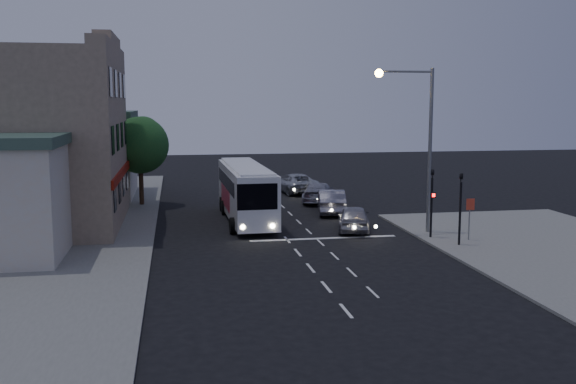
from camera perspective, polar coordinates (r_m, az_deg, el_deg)
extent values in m
plane|color=black|center=(32.41, 0.54, -5.01)|extent=(120.00, 120.00, 0.00)
cube|color=slate|center=(33.72, 24.26, -5.10)|extent=(12.00, 24.00, 0.12)
cube|color=slate|center=(40.36, -20.16, -2.83)|extent=(12.00, 50.00, 0.12)
cube|color=silver|center=(23.01, 5.19, -10.47)|extent=(0.12, 1.60, 0.01)
cube|color=silver|center=(25.78, 3.42, -8.42)|extent=(0.12, 1.60, 0.01)
cube|color=silver|center=(28.60, 2.02, -6.76)|extent=(0.12, 1.60, 0.01)
cube|color=silver|center=(31.45, 0.87, -5.40)|extent=(0.12, 1.60, 0.01)
cube|color=silver|center=(34.33, -0.07, -4.26)|extent=(0.12, 1.60, 0.01)
cube|color=silver|center=(37.23, -0.87, -3.30)|extent=(0.12, 1.60, 0.01)
cube|color=silver|center=(40.14, -1.56, -2.48)|extent=(0.12, 1.60, 0.01)
cube|color=silver|center=(43.06, -2.15, -1.77)|extent=(0.12, 1.60, 0.01)
cube|color=silver|center=(46.00, -2.66, -1.15)|extent=(0.12, 1.60, 0.01)
cube|color=silver|center=(48.94, -3.11, -0.60)|extent=(0.12, 1.60, 0.01)
cube|color=silver|center=(25.27, 7.53, -8.81)|extent=(0.10, 1.50, 0.01)
cube|color=silver|center=(28.04, 5.67, -7.10)|extent=(0.10, 1.50, 0.01)
cube|color=silver|center=(30.84, 4.16, -5.69)|extent=(0.10, 1.50, 0.01)
cube|color=silver|center=(33.68, 2.91, -4.51)|extent=(0.10, 1.50, 0.01)
cube|color=silver|center=(36.55, 1.86, -3.51)|extent=(0.10, 1.50, 0.01)
cube|color=silver|center=(39.44, 0.96, -2.66)|extent=(0.10, 1.50, 0.01)
cube|color=silver|center=(42.34, 0.19, -1.93)|extent=(0.10, 1.50, 0.01)
cube|color=silver|center=(45.25, -0.49, -1.29)|extent=(0.10, 1.50, 0.01)
cube|color=silver|center=(48.18, -1.08, -0.72)|extent=(0.10, 1.50, 0.01)
cube|color=silver|center=(51.11, -1.60, -0.23)|extent=(0.10, 1.50, 0.01)
cube|color=silver|center=(34.72, 3.19, -4.13)|extent=(8.00, 0.35, 0.01)
cube|color=white|center=(39.67, -3.77, 0.06)|extent=(2.56, 11.34, 3.01)
cube|color=white|center=(39.48, -3.79, 2.30)|extent=(2.18, 10.96, 0.17)
cube|color=black|center=(34.09, -2.74, -0.42)|extent=(2.17, 0.15, 1.41)
cube|color=black|center=(40.20, -2.17, 1.06)|extent=(0.21, 9.42, 0.85)
cube|color=black|center=(39.94, -5.54, 0.98)|extent=(0.21, 9.42, 0.85)
cube|color=#A71F33|center=(40.80, -2.24, -0.31)|extent=(0.12, 5.18, 1.32)
cube|color=#A71F33|center=(40.55, -5.59, -0.39)|extent=(0.12, 5.18, 1.32)
cylinder|color=black|center=(35.89, -4.93, -3.00)|extent=(0.35, 0.95, 0.94)
cylinder|color=black|center=(36.17, -1.21, -2.88)|extent=(0.35, 0.95, 0.94)
cylinder|color=black|center=(42.08, -5.70, -1.39)|extent=(0.35, 0.95, 0.94)
cylinder|color=black|center=(42.32, -2.52, -1.30)|extent=(0.35, 0.95, 0.94)
cylinder|color=black|center=(43.66, -5.86, -1.05)|extent=(0.35, 0.95, 0.94)
cylinder|color=black|center=(43.89, -2.79, -0.97)|extent=(0.35, 0.95, 0.94)
cylinder|color=#FFF2CC|center=(34.20, -4.04, -3.13)|extent=(0.25, 0.05, 0.24)
cylinder|color=#FFF2CC|center=(34.40, -1.39, -3.05)|extent=(0.25, 0.05, 0.24)
imported|color=#92919A|center=(36.83, 5.85, -2.30)|extent=(2.78, 4.64, 1.48)
imported|color=slate|center=(42.43, 3.86, -0.84)|extent=(2.54, 5.06, 1.59)
imported|color=#9999A5|center=(47.11, 2.72, -0.04)|extent=(3.55, 5.44, 1.46)
imported|color=#ADB0B6|center=(52.17, 0.61, 0.80)|extent=(3.47, 5.97, 1.56)
cylinder|color=black|center=(35.00, 12.63, -1.36)|extent=(0.12, 0.12, 3.20)
imported|color=black|center=(34.73, 12.73, 1.98)|extent=(0.15, 0.18, 0.90)
cube|color=black|center=(34.73, 12.78, -0.27)|extent=(0.25, 0.12, 0.30)
cube|color=#FF0C0C|center=(34.66, 12.82, -0.29)|extent=(0.16, 0.02, 0.18)
cylinder|color=black|center=(33.47, 15.05, -1.86)|extent=(0.12, 0.12, 3.20)
imported|color=black|center=(33.20, 15.17, 1.63)|extent=(0.18, 0.15, 0.90)
cylinder|color=slate|center=(34.89, 15.81, -2.50)|extent=(0.06, 0.06, 2.00)
cube|color=red|center=(34.68, 15.92, -1.06)|extent=(0.45, 0.03, 0.60)
cylinder|color=slate|center=(36.10, 12.50, 3.56)|extent=(0.20, 0.20, 9.00)
cylinder|color=slate|center=(35.49, 10.44, 10.49)|extent=(3.00, 0.12, 0.12)
sphere|color=#FFBF59|center=(35.00, 8.09, 10.42)|extent=(0.44, 0.44, 0.44)
cube|color=#796955|center=(39.96, -21.92, 4.30)|extent=(10.00, 12.00, 10.00)
cube|color=#796955|center=(39.35, -15.75, 12.18)|extent=(1.00, 12.00, 0.50)
cube|color=#796955|center=(39.39, -15.78, 12.90)|extent=(1.00, 6.00, 0.50)
cube|color=maroon|center=(39.40, -14.56, 1.65)|extent=(0.15, 12.00, 0.50)
cube|color=black|center=(35.05, -15.13, -0.44)|extent=(0.06, 1.30, 1.50)
cube|color=black|center=(38.01, -14.74, 0.21)|extent=(0.06, 1.30, 1.50)
cube|color=black|center=(40.97, -14.41, 0.76)|extent=(0.06, 1.30, 1.50)
cube|color=black|center=(43.95, -14.12, 1.24)|extent=(0.06, 1.30, 1.50)
cube|color=black|center=(34.75, -15.31, 4.46)|extent=(0.06, 1.30, 1.50)
cube|color=black|center=(37.74, -14.90, 4.73)|extent=(0.06, 1.30, 1.50)
cube|color=black|center=(40.72, -14.55, 4.95)|extent=(0.06, 1.30, 1.50)
cube|color=black|center=(43.71, -14.25, 5.15)|extent=(0.06, 1.30, 1.50)
cube|color=black|center=(34.71, -15.49, 9.40)|extent=(0.06, 1.30, 1.50)
cube|color=black|center=(37.70, -15.06, 9.28)|extent=(0.06, 1.30, 1.50)
cube|color=black|center=(40.69, -14.70, 9.18)|extent=(0.06, 1.30, 1.50)
cube|color=black|center=(43.68, -14.38, 9.08)|extent=(0.06, 1.30, 1.50)
cube|color=beige|center=(51.79, -18.57, 2.94)|extent=(9.00, 9.00, 6.00)
cube|color=#3A5346|center=(51.64, -18.73, 6.53)|extent=(9.40, 9.40, 0.50)
cylinder|color=black|center=(46.47, -12.91, 0.64)|extent=(0.32, 0.32, 2.80)
sphere|color=#164A20|center=(46.21, -13.02, 4.09)|extent=(4.00, 4.00, 4.00)
sphere|color=#2E6027|center=(46.76, -12.76, 5.00)|extent=(2.60, 2.60, 2.60)
sphere|color=#164A20|center=(45.60, -13.45, 4.53)|extent=(2.40, 2.40, 2.40)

